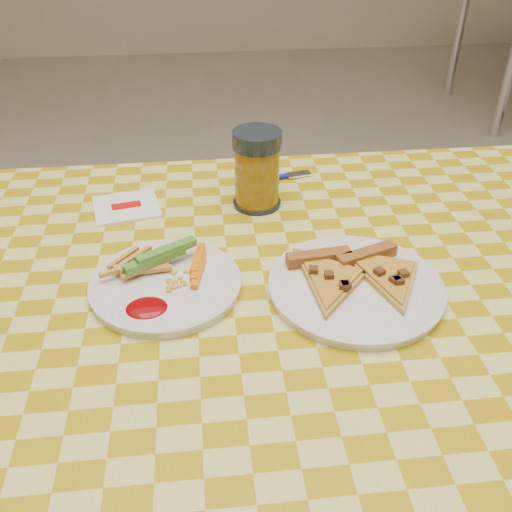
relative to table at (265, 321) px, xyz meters
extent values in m
cylinder|color=silver|center=(-0.54, 0.34, -0.33)|extent=(0.06, 0.06, 0.71)
cylinder|color=silver|center=(0.54, 0.34, -0.33)|extent=(0.06, 0.06, 0.71)
cube|color=#51301B|center=(0.00, 0.00, 0.05)|extent=(1.20, 0.80, 0.04)
cylinder|color=silver|center=(1.56, 2.16, -0.33)|extent=(0.06, 0.06, 0.71)
cylinder|color=silver|center=(1.56, 2.84, -0.33)|extent=(0.06, 0.06, 0.71)
cylinder|color=white|center=(-0.15, 0.01, 0.08)|extent=(0.24, 0.24, 0.01)
cylinder|color=white|center=(0.13, -0.03, 0.08)|extent=(0.33, 0.33, 0.01)
cube|color=#1B550D|center=(-0.15, 0.04, 0.11)|extent=(0.10, 0.08, 0.02)
cube|color=orange|center=(-0.10, 0.03, 0.09)|extent=(0.06, 0.08, 0.02)
ellipsoid|color=#7E0205|center=(-0.17, -0.05, 0.09)|extent=(0.06, 0.05, 0.01)
cube|color=#984F22|center=(0.09, 0.03, 0.10)|extent=(0.10, 0.03, 0.02)
cube|color=#984F22|center=(0.16, 0.02, 0.10)|extent=(0.10, 0.05, 0.02)
cylinder|color=black|center=(0.01, 0.24, 0.08)|extent=(0.09, 0.09, 0.01)
cylinder|color=#845A0E|center=(0.01, 0.24, 0.13)|extent=(0.08, 0.08, 0.11)
cylinder|color=black|center=(0.01, 0.24, 0.20)|extent=(0.09, 0.09, 0.03)
cube|color=white|center=(-0.22, 0.25, 0.08)|extent=(0.13, 0.13, 0.01)
cube|color=red|center=(-0.22, 0.25, 0.08)|extent=(0.06, 0.03, 0.00)
cube|color=#151E94|center=(0.03, 0.33, 0.08)|extent=(0.11, 0.03, 0.01)
cube|color=silver|center=(0.11, 0.34, 0.08)|extent=(0.05, 0.03, 0.00)
camera|label=1|loc=(-0.09, -0.67, 0.60)|focal=40.00mm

